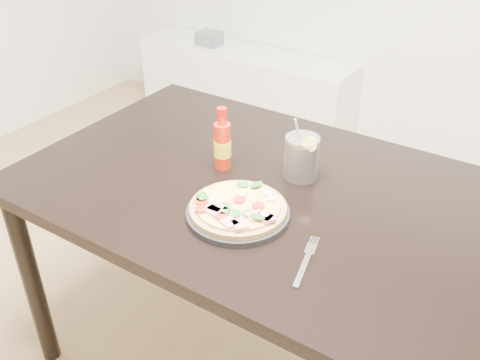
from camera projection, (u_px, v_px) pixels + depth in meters
The scene contains 8 objects.
dining_table at pixel (262, 209), 1.57m from camera, with size 1.40×0.90×0.75m.
plate at pixel (238, 213), 1.40m from camera, with size 0.27×0.27×0.02m, color black.
pizza at pixel (238, 207), 1.38m from camera, with size 0.25×0.25×0.03m.
hot_sauce_bottle at pixel (222, 144), 1.57m from camera, with size 0.05×0.05×0.19m.
cola_cup at pixel (301, 158), 1.53m from camera, with size 0.10×0.10×0.19m.
fork at pixel (307, 259), 1.25m from camera, with size 0.06×0.19×0.00m.
media_console at pixel (244, 89), 3.40m from camera, with size 1.40×0.34×0.50m, color white.
cd_stack at pixel (209, 38), 3.35m from camera, with size 0.14×0.12×0.08m.
Camera 1 is at (0.91, -0.61, 1.58)m, focal length 40.00 mm.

